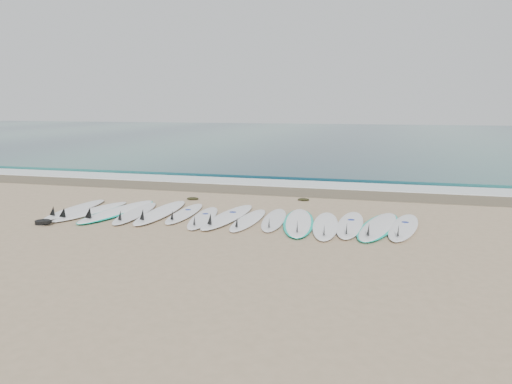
% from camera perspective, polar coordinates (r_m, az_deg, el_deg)
% --- Properties ---
extents(ground, '(120.00, 120.00, 0.00)m').
position_cam_1_polar(ground, '(11.56, -3.31, -3.15)').
color(ground, tan).
extents(ocean, '(120.00, 55.00, 0.03)m').
position_cam_1_polar(ocean, '(43.39, 10.61, 6.30)').
color(ocean, '#1A4B51').
rests_on(ocean, ground).
extents(wet_sand_band, '(120.00, 1.80, 0.01)m').
position_cam_1_polar(wet_sand_band, '(15.42, 1.56, 0.19)').
color(wet_sand_band, brown).
rests_on(wet_sand_band, ground).
extents(foam_band, '(120.00, 1.40, 0.04)m').
position_cam_1_polar(foam_band, '(16.77, 2.70, 1.01)').
color(foam_band, silver).
rests_on(foam_band, ground).
extents(wave_crest, '(120.00, 1.00, 0.10)m').
position_cam_1_polar(wave_crest, '(18.21, 3.74, 1.80)').
color(wave_crest, '#1A4B51').
rests_on(wave_crest, ground).
extents(surfboard_0, '(0.65, 2.59, 0.33)m').
position_cam_1_polar(surfboard_0, '(13.18, -20.03, -1.86)').
color(surfboard_0, white).
rests_on(surfboard_0, ground).
extents(surfboard_1, '(0.89, 2.62, 0.33)m').
position_cam_1_polar(surfboard_1, '(12.81, -18.43, -2.09)').
color(surfboard_1, white).
rests_on(surfboard_1, ground).
extents(surfboard_2, '(0.97, 2.99, 0.37)m').
position_cam_1_polar(surfboard_2, '(12.63, -15.60, -2.13)').
color(surfboard_2, white).
rests_on(surfboard_2, ground).
extents(surfboard_3, '(0.89, 2.62, 0.33)m').
position_cam_1_polar(surfboard_3, '(12.30, -13.72, -2.35)').
color(surfboard_3, silver).
rests_on(surfboard_3, ground).
extents(surfboard_4, '(0.79, 2.94, 0.37)m').
position_cam_1_polar(surfboard_4, '(12.23, -10.93, -2.28)').
color(surfboard_4, white).
rests_on(surfboard_4, ground).
extents(surfboard_5, '(0.68, 2.41, 0.30)m').
position_cam_1_polar(surfboard_5, '(12.06, -8.22, -2.43)').
color(surfboard_5, white).
rests_on(surfboard_5, ground).
extents(surfboard_6, '(0.87, 2.45, 0.31)m').
position_cam_1_polar(surfboard_6, '(11.53, -6.12, -2.95)').
color(surfboard_6, white).
rests_on(surfboard_6, ground).
extents(surfboard_7, '(0.77, 2.87, 0.36)m').
position_cam_1_polar(surfboard_7, '(11.56, -3.32, -2.82)').
color(surfboard_7, white).
rests_on(surfboard_7, ground).
extents(surfboard_8, '(0.51, 2.35, 0.30)m').
position_cam_1_polar(surfboard_8, '(11.25, -0.96, -3.22)').
color(surfboard_8, white).
rests_on(surfboard_8, ground).
extents(surfboard_9, '(0.75, 2.41, 0.30)m').
position_cam_1_polar(surfboard_9, '(11.29, 2.04, -3.18)').
color(surfboard_9, silver).
rests_on(surfboard_9, ground).
extents(surfboard_10, '(1.10, 2.87, 0.36)m').
position_cam_1_polar(surfboard_10, '(11.08, 4.88, -3.46)').
color(surfboard_10, white).
rests_on(surfboard_10, ground).
extents(surfboard_11, '(0.81, 2.68, 0.34)m').
position_cam_1_polar(surfboard_11, '(10.82, 7.94, -3.81)').
color(surfboard_11, white).
rests_on(surfboard_11, ground).
extents(surfboard_12, '(0.57, 2.63, 0.34)m').
position_cam_1_polar(surfboard_12, '(11.00, 10.69, -3.67)').
color(surfboard_12, white).
rests_on(surfboard_12, ground).
extents(surfboard_13, '(1.13, 2.92, 0.36)m').
position_cam_1_polar(surfboard_13, '(10.99, 13.79, -3.82)').
color(surfboard_13, white).
rests_on(surfboard_13, ground).
extents(surfboard_14, '(0.88, 2.70, 0.34)m').
position_cam_1_polar(surfboard_14, '(11.04, 16.48, -3.85)').
color(surfboard_14, white).
rests_on(surfboard_14, ground).
extents(seaweed_near, '(0.34, 0.26, 0.07)m').
position_cam_1_polar(seaweed_near, '(14.04, -7.24, -0.74)').
color(seaweed_near, black).
rests_on(seaweed_near, ground).
extents(seaweed_far, '(0.32, 0.25, 0.06)m').
position_cam_1_polar(seaweed_far, '(13.87, 5.45, -0.85)').
color(seaweed_far, black).
rests_on(seaweed_far, ground).
extents(leash_coil, '(0.46, 0.36, 0.11)m').
position_cam_1_polar(leash_coil, '(12.03, -23.12, -3.18)').
color(leash_coil, black).
rests_on(leash_coil, ground).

